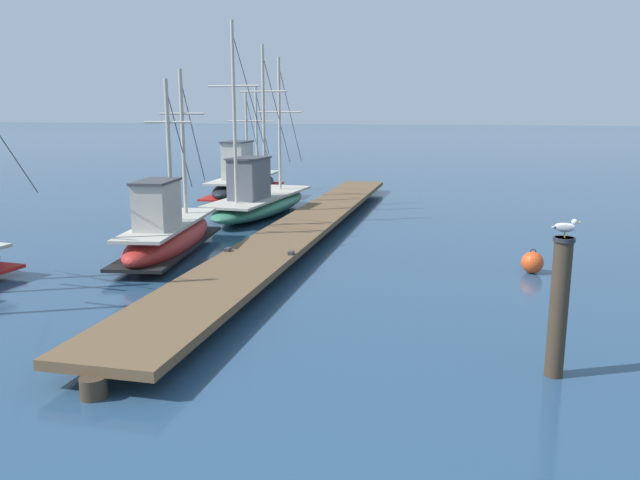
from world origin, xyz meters
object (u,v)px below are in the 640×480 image
fishing_boat_0 (244,182)px  mooring_buoy (532,262)px  fishing_boat_2 (260,199)px  perched_seagull (565,227)px  mooring_piling (559,306)px  fishing_boat_1 (168,233)px

fishing_boat_0 → mooring_buoy: fishing_boat_0 is taller
fishing_boat_2 → perched_seagull: fishing_boat_2 is taller
mooring_piling → mooring_buoy: mooring_piling is taller
fishing_boat_2 → mooring_buoy: (9.50, -5.75, -0.37)m
mooring_buoy → fishing_boat_2: bearing=148.8°
perched_seagull → mooring_buoy: perched_seagull is taller
mooring_buoy → mooring_piling: bearing=-88.0°
mooring_piling → perched_seagull: bearing=-173.1°
fishing_boat_1 → fishing_boat_2: 6.85m
mooring_buoy → fishing_boat_1: bearing=-173.3°
perched_seagull → mooring_buoy: bearing=91.9°
fishing_boat_2 → perched_seagull: (9.71, -11.86, 1.57)m
fishing_boat_1 → fishing_boat_2: bearing=92.6°
fishing_boat_2 → mooring_piling: (9.71, -11.86, 0.44)m
mooring_piling → fishing_boat_1: bearing=151.9°
mooring_buoy → perched_seagull: bearing=-88.1°
fishing_boat_0 → mooring_buoy: (12.33, -10.56, -0.41)m
fishing_boat_1 → mooring_piling: 10.66m
mooring_piling → mooring_buoy: (-0.21, 6.10, -0.80)m
fishing_boat_1 → perched_seagull: fishing_boat_1 is taller
fishing_boat_1 → fishing_boat_2: fishing_boat_2 is taller
fishing_boat_1 → mooring_buoy: bearing=6.7°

